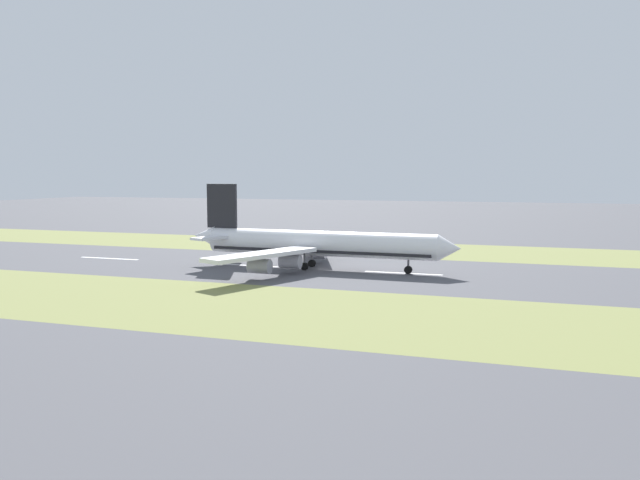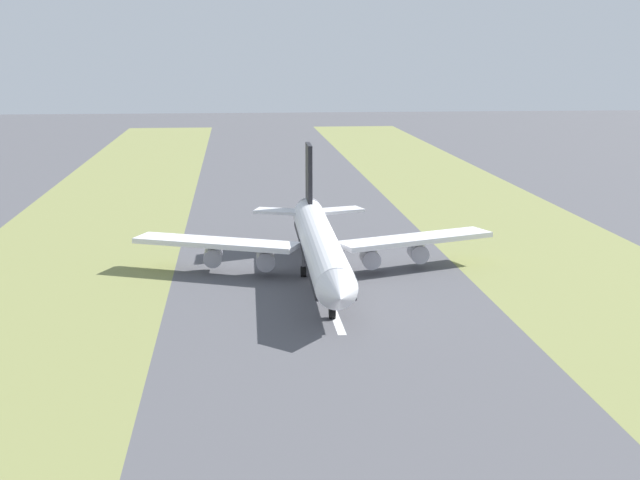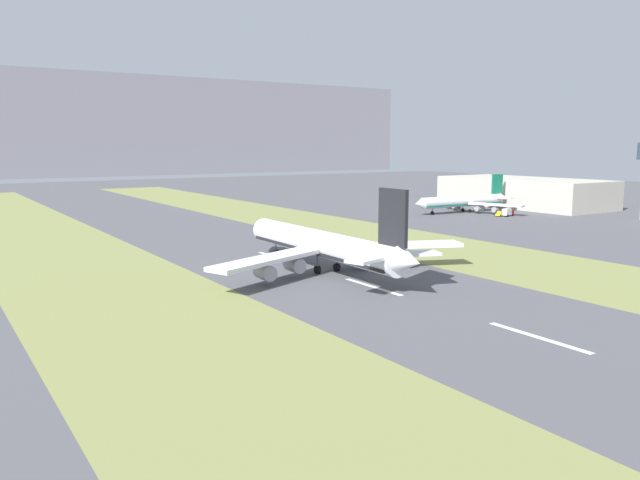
{
  "view_description": "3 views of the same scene",
  "coord_description": "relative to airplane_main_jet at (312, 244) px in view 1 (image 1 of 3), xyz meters",
  "views": [
    {
      "loc": [
        140.0,
        45.6,
        22.34
      ],
      "look_at": [
        0.27,
        -0.99,
        7.0
      ],
      "focal_mm": 35.0,
      "sensor_mm": 36.0,
      "label": 1
    },
    {
      "loc": [
        14.05,
        142.57,
        38.1
      ],
      "look_at": [
        0.27,
        -0.99,
        7.0
      ],
      "focal_mm": 50.0,
      "sensor_mm": 36.0,
      "label": 2
    },
    {
      "loc": [
        -76.26,
        -118.24,
        28.37
      ],
      "look_at": [
        0.27,
        -0.99,
        7.0
      ],
      "focal_mm": 35.0,
      "sensor_mm": 36.0,
      "label": 3
    }
  ],
  "objects": [
    {
      "name": "ground_plane",
      "position": [
        -0.25,
        2.89,
        -6.02
      ],
      "size": [
        800.0,
        800.0,
        0.0
      ],
      "primitive_type": "plane",
      "color": "#4C4C51"
    },
    {
      "name": "grass_median_west",
      "position": [
        -45.25,
        2.89,
        -6.02
      ],
      "size": [
        40.0,
        600.0,
        0.01
      ],
      "primitive_type": "cube",
      "color": "olive",
      "rests_on": "ground"
    },
    {
      "name": "grass_median_east",
      "position": [
        44.75,
        2.89,
        -6.02
      ],
      "size": [
        40.0,
        600.0,
        0.01
      ],
      "primitive_type": "cube",
      "color": "olive",
      "rests_on": "ground"
    },
    {
      "name": "centreline_dash_near",
      "position": [
        -0.25,
        -58.09,
        -6.01
      ],
      "size": [
        1.2,
        18.0,
        0.01
      ],
      "primitive_type": "cube",
      "color": "silver",
      "rests_on": "ground"
    },
    {
      "name": "centreline_dash_mid",
      "position": [
        -0.25,
        -18.09,
        -6.01
      ],
      "size": [
        1.2,
        18.0,
        0.01
      ],
      "primitive_type": "cube",
      "color": "silver",
      "rests_on": "ground"
    },
    {
      "name": "centreline_dash_far",
      "position": [
        -0.25,
        21.91,
        -6.01
      ],
      "size": [
        1.2,
        18.0,
        0.01
      ],
      "primitive_type": "cube",
      "color": "silver",
      "rests_on": "ground"
    },
    {
      "name": "airplane_main_jet",
      "position": [
        0.0,
        0.0,
        0.0
      ],
      "size": [
        64.13,
        67.07,
        20.2
      ],
      "color": "white",
      "rests_on": "ground"
    }
  ]
}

